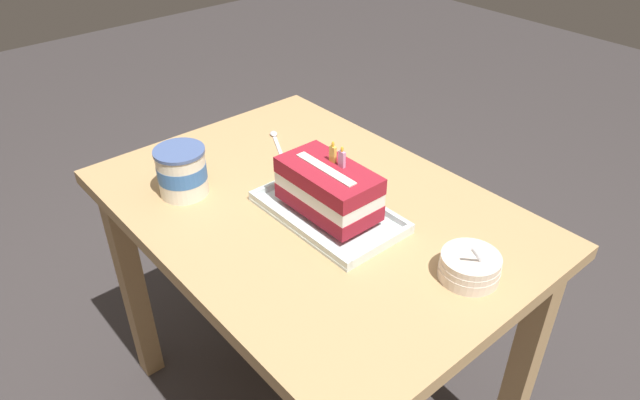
{
  "coord_description": "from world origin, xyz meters",
  "views": [
    {
      "loc": [
        0.88,
        -0.73,
        1.56
      ],
      "look_at": [
        0.03,
        0.0,
        0.79
      ],
      "focal_mm": 32.52,
      "sensor_mm": 36.0,
      "label": 1
    }
  ],
  "objects_px": {
    "birthday_cake": "(329,188)",
    "ice_cream_tub": "(182,171)",
    "serving_spoon_near_tray": "(275,138)",
    "foil_tray": "(328,213)",
    "bowl_stack": "(470,266)"
  },
  "relations": [
    {
      "from": "foil_tray",
      "to": "birthday_cake",
      "type": "distance_m",
      "value": 0.07
    },
    {
      "from": "foil_tray",
      "to": "serving_spoon_near_tray",
      "type": "relative_size",
      "value": 2.41
    },
    {
      "from": "birthday_cake",
      "to": "serving_spoon_near_tray",
      "type": "height_order",
      "value": "birthday_cake"
    },
    {
      "from": "birthday_cake",
      "to": "ice_cream_tub",
      "type": "distance_m",
      "value": 0.37
    },
    {
      "from": "serving_spoon_near_tray",
      "to": "bowl_stack",
      "type": "bearing_deg",
      "value": -4.39
    },
    {
      "from": "birthday_cake",
      "to": "ice_cream_tub",
      "type": "xyz_separation_m",
      "value": [
        -0.31,
        -0.2,
        -0.02
      ]
    },
    {
      "from": "birthday_cake",
      "to": "bowl_stack",
      "type": "distance_m",
      "value": 0.36
    },
    {
      "from": "foil_tray",
      "to": "ice_cream_tub",
      "type": "height_order",
      "value": "ice_cream_tub"
    },
    {
      "from": "foil_tray",
      "to": "bowl_stack",
      "type": "xyz_separation_m",
      "value": [
        0.34,
        0.08,
        0.02
      ]
    },
    {
      "from": "foil_tray",
      "to": "bowl_stack",
      "type": "bearing_deg",
      "value": 12.52
    },
    {
      "from": "foil_tray",
      "to": "ice_cream_tub",
      "type": "xyz_separation_m",
      "value": [
        -0.31,
        -0.2,
        0.05
      ]
    },
    {
      "from": "foil_tray",
      "to": "bowl_stack",
      "type": "relative_size",
      "value": 2.82
    },
    {
      "from": "ice_cream_tub",
      "to": "serving_spoon_near_tray",
      "type": "xyz_separation_m",
      "value": [
        -0.07,
        0.34,
        -0.06
      ]
    },
    {
      "from": "birthday_cake",
      "to": "bowl_stack",
      "type": "height_order",
      "value": "birthday_cake"
    },
    {
      "from": "foil_tray",
      "to": "ice_cream_tub",
      "type": "relative_size",
      "value": 2.84
    }
  ]
}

